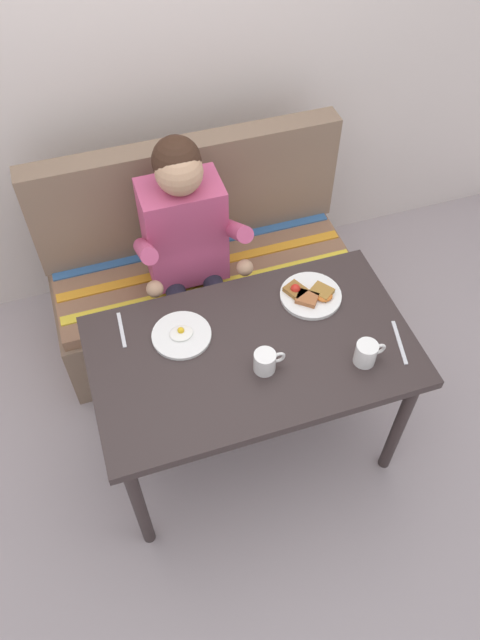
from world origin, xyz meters
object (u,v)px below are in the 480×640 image
Objects in this scene: plate_eggs at (182,335)px; coffee_mug_second at (366,353)px; person at (188,245)px; table at (252,361)px; knife at (399,342)px; plate_breakfast at (310,295)px; fork at (122,330)px; couch at (202,278)px; coffee_mug at (265,361)px.

coffee_mug_second is (0.60, -0.31, 0.04)m from plate_eggs.
person is 0.89m from coffee_mug_second.
table is 6.00× the size of knife.
plate_eggs is at bearing -176.54° from plate_breakfast.
coffee_mug_second reaches higher than table.
plate_breakfast is at bearing 101.94° from coffee_mug_second.
coffee_mug_second is 0.91m from fork.
plate_eggs is at bearing -110.50° from couch.
table is 0.43m from coffee_mug_second.
fork is at bearing 152.24° from table.
plate_eggs is 0.34m from coffee_mug.
coffee_mug is at bearing -33.29° from fork.
table is 5.34× the size of plate_eggs.
fork is (-0.44, 0.23, 0.08)m from table.
table is 0.55m from knife.
knife is (0.62, -0.73, -0.01)m from person.
coffee_mug_second reaches higher than coffee_mug.
fork is 1.04m from knife.
coffee_mug_second is at bearing -78.06° from plate_breakfast.
table is 0.83× the size of couch.
fork is 0.85× the size of knife.
knife reaches higher than table.
couch is 1.11m from coffee_mug_second.
coffee_mug_second is 0.59× the size of knife.
plate_breakfast reaches higher than fork.
table is at bearing 98.23° from coffee_mug.
coffee_mug is (0.01, -0.86, 0.45)m from couch.
fork is at bearing 154.77° from plate_eggs.
coffee_mug_second is at bearing -27.45° from plate_eggs.
couch is 0.46m from person.
person reaches higher than coffee_mug.
plate_eggs reaches higher than fork.
couch reaches higher than knife.
person reaches higher than plate_breakfast.
table is 7.06× the size of fork.
fork is (-0.74, 0.07, -0.01)m from plate_breakfast.
coffee_mug reaches higher than fork.
person is 0.50m from fork.
couch is at bearing 133.50° from knife.
table is 0.16m from coffee_mug.
person is at bearing 72.00° from plate_eggs.
couch is 1.19× the size of person.
knife is at bearing -18.59° from fork.
couch is at bearing 69.50° from plate_eggs.
knife is at bearing 12.13° from coffee_mug_second.
coffee_mug is 0.36m from coffee_mug_second.
coffee_mug is at bearing -171.77° from knife.
coffee_mug is 1.00× the size of coffee_mug_second.
plate_breakfast is 2.06× the size of coffee_mug.
plate_eggs is at bearing 173.21° from knife.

